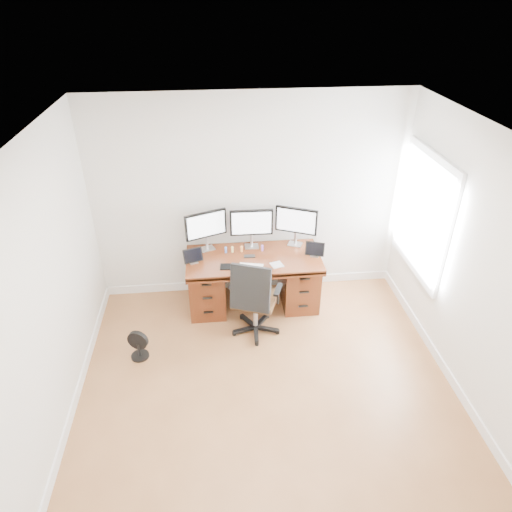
{
  "coord_description": "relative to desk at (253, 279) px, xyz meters",
  "views": [
    {
      "loc": [
        -0.47,
        -3.09,
        3.76
      ],
      "look_at": [
        0.0,
        1.5,
        0.95
      ],
      "focal_mm": 32.0,
      "sensor_mm": 36.0,
      "label": 1
    }
  ],
  "objects": [
    {
      "name": "monitor_right",
      "position": [
        0.58,
        0.24,
        0.68
      ],
      "size": [
        0.52,
        0.26,
        0.53
      ],
      "rotation": [
        0.0,
        0.0,
        -0.43
      ],
      "color": "silver",
      "rests_on": "desk"
    },
    {
      "name": "desk",
      "position": [
        0.0,
        0.0,
        0.0
      ],
      "size": [
        1.7,
        0.8,
        0.75
      ],
      "color": "#502310",
      "rests_on": "ground"
    },
    {
      "name": "monitor_left",
      "position": [
        -0.58,
        0.24,
        0.68
      ],
      "size": [
        0.52,
        0.24,
        0.53
      ],
      "rotation": [
        0.0,
        0.0,
        0.38
      ],
      "color": "silver",
      "rests_on": "desk"
    },
    {
      "name": "figurine_yellow",
      "position": [
        -0.26,
        0.12,
        0.4
      ],
      "size": [
        0.04,
        0.04,
        0.09
      ],
      "color": "#D9C56F",
      "rests_on": "desk"
    },
    {
      "name": "office_chair",
      "position": [
        -0.05,
        -0.6,
        -0.05
      ],
      "size": [
        0.73,
        0.73,
        1.06
      ],
      "rotation": [
        0.0,
        0.0,
        -0.36
      ],
      "color": "black",
      "rests_on": "ground"
    },
    {
      "name": "figurine_blue",
      "position": [
        -0.34,
        0.12,
        0.4
      ],
      "size": [
        0.04,
        0.04,
        0.09
      ],
      "color": "#5581EC",
      "rests_on": "desk"
    },
    {
      "name": "trackpad",
      "position": [
        0.27,
        -0.25,
        0.35
      ],
      "size": [
        0.17,
        0.17,
        0.01
      ],
      "primitive_type": "cube",
      "rotation": [
        0.0,
        0.0,
        0.29
      ],
      "color": "silver",
      "rests_on": "desk"
    },
    {
      "name": "tablet_left",
      "position": [
        -0.75,
        -0.08,
        0.43
      ],
      "size": [
        0.25,
        0.14,
        0.19
      ],
      "rotation": [
        0.0,
        0.0,
        0.32
      ],
      "color": "silver",
      "rests_on": "desk"
    },
    {
      "name": "drawing_tablet",
      "position": [
        -0.32,
        -0.23,
        0.35
      ],
      "size": [
        0.24,
        0.16,
        0.01
      ],
      "primitive_type": "cube",
      "rotation": [
        0.0,
        0.0,
        -0.09
      ],
      "color": "black",
      "rests_on": "desk"
    },
    {
      "name": "right_wall",
      "position": [
        2.0,
        -1.72,
        0.95
      ],
      "size": [
        0.1,
        4.5,
        2.7
      ],
      "color": "silver",
      "rests_on": "ground"
    },
    {
      "name": "back_wall",
      "position": [
        0.0,
        0.42,
        0.95
      ],
      "size": [
        4.0,
        0.1,
        2.7
      ],
      "primitive_type": "cube",
      "color": "silver",
      "rests_on": "ground"
    },
    {
      "name": "ground",
      "position": [
        0.0,
        -1.83,
        -0.4
      ],
      "size": [
        4.5,
        4.5,
        0.0
      ],
      "primitive_type": "plane",
      "color": "#936038",
      "rests_on": "ground"
    },
    {
      "name": "phone",
      "position": [
        -0.05,
        -0.01,
        0.35
      ],
      "size": [
        0.15,
        0.08,
        0.01
      ],
      "primitive_type": "cube",
      "rotation": [
        0.0,
        0.0,
        -0.04
      ],
      "color": "black",
      "rests_on": "desk"
    },
    {
      "name": "monitor_center",
      "position": [
        -0.0,
        0.24,
        0.68
      ],
      "size": [
        0.55,
        0.14,
        0.53
      ],
      "rotation": [
        0.0,
        0.0,
        -0.02
      ],
      "color": "silver",
      "rests_on": "desk"
    },
    {
      "name": "tablet_right",
      "position": [
        0.77,
        -0.08,
        0.43
      ],
      "size": [
        0.25,
        0.14,
        0.19
      ],
      "rotation": [
        0.0,
        0.0,
        -0.34
      ],
      "color": "silver",
      "rests_on": "desk"
    },
    {
      "name": "keyboard",
      "position": [
        -0.05,
        -0.25,
        0.36
      ],
      "size": [
        0.31,
        0.19,
        0.01
      ],
      "primitive_type": "cube",
      "rotation": [
        0.0,
        0.0,
        -0.23
      ],
      "color": "white",
      "rests_on": "desk"
    },
    {
      "name": "figurine_purple",
      "position": [
        0.13,
        0.12,
        0.4
      ],
      "size": [
        0.04,
        0.04,
        0.09
      ],
      "color": "#A562D7",
      "rests_on": "desk"
    },
    {
      "name": "figurine_orange",
      "position": [
        -0.14,
        0.12,
        0.4
      ],
      "size": [
        0.04,
        0.04,
        0.09
      ],
      "color": "#F8A24F",
      "rests_on": "desk"
    },
    {
      "name": "floor_fan",
      "position": [
        -1.41,
        -0.88,
        -0.23
      ],
      "size": [
        0.24,
        0.21,
        0.36
      ],
      "rotation": [
        0.0,
        0.0,
        -0.33
      ],
      "color": "black",
      "rests_on": "ground"
    }
  ]
}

